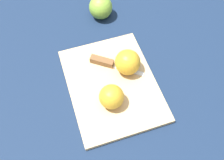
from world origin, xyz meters
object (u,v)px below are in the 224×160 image
(apple_half_left, at_px, (112,97))
(knife, at_px, (105,62))
(apple_half_right, at_px, (128,62))
(apple_whole, at_px, (101,7))

(apple_half_left, distance_m, knife, 0.14)
(knife, bearing_deg, apple_half_right, 1.19)
(knife, height_order, apple_whole, apple_whole)
(apple_half_right, height_order, apple_whole, apple_whole)
(apple_half_left, bearing_deg, apple_whole, 152.63)
(apple_half_right, height_order, knife, apple_half_right)
(knife, xyz_separation_m, apple_whole, (0.23, -0.03, 0.02))
(knife, bearing_deg, apple_half_left, -62.61)
(apple_half_right, distance_m, apple_whole, 0.27)
(apple_half_left, relative_size, apple_whole, 0.74)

